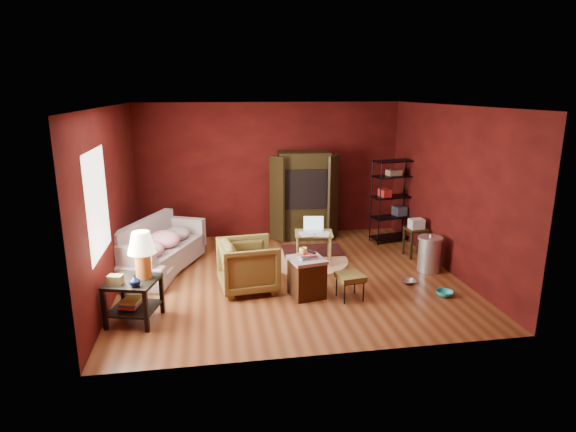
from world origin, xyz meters
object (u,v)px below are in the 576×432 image
laptop_desk (314,236)px  tv_armoire (304,194)px  wire_shelving (393,197)px  sofa (158,249)px  hamper (307,276)px  side_table (138,268)px  armchair (248,263)px

laptop_desk → tv_armoire: (0.12, 1.52, 0.43)m
laptop_desk → wire_shelving: (1.86, 1.02, 0.41)m
laptop_desk → wire_shelving: bearing=38.4°
sofa → wire_shelving: size_ratio=1.22×
sofa → hamper: (2.32, -1.43, -0.09)m
sofa → tv_armoire: 3.26m
laptop_desk → sofa: bearing=-170.7°
hamper → tv_armoire: size_ratio=0.38×
sofa → laptop_desk: laptop_desk is taller
sofa → laptop_desk: bearing=-77.0°
sofa → wire_shelving: (4.59, 0.99, 0.52)m
side_table → hamper: (2.38, 0.39, -0.43)m
hamper → wire_shelving: wire_shelving is taller
laptop_desk → wire_shelving: wire_shelving is taller
sofa → laptop_desk: 2.73m
side_table → tv_armoire: (2.91, 3.32, 0.20)m
laptop_desk → tv_armoire: 1.58m
sofa → hamper: 2.72m
hamper → tv_armoire: 3.04m
tv_armoire → wire_shelving: tv_armoire is taller
side_table → tv_armoire: tv_armoire is taller
tv_armoire → wire_shelving: size_ratio=1.08×
side_table → wire_shelving: bearing=31.2°
sofa → armchair: bearing=-112.1°
hamper → laptop_desk: size_ratio=0.84×
armchair → hamper: armchair is taller
side_table → hamper: bearing=9.4°
hamper → laptop_desk: laptop_desk is taller
side_table → laptop_desk: (2.79, 1.80, -0.23)m
tv_armoire → wire_shelving: 1.82m
armchair → laptop_desk: bearing=-56.9°
armchair → wire_shelving: (3.12, 2.04, 0.48)m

